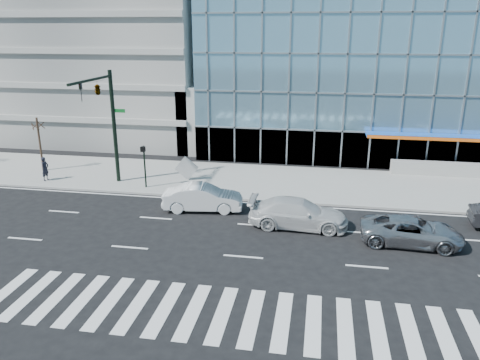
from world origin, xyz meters
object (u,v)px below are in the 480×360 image
(street_tree_near, at_px, (37,125))
(silver_suv, at_px, (412,231))
(white_suv, at_px, (298,213))
(traffic_signal, at_px, (103,102))
(ped_signal_post, at_px, (144,160))
(white_sedan, at_px, (203,198))
(tilted_panel, at_px, (187,168))
(pedestrian, at_px, (45,169))

(street_tree_near, bearing_deg, silver_suv, -17.81)
(white_suv, bearing_deg, traffic_signal, 72.94)
(ped_signal_post, xyz_separation_m, white_sedan, (4.96, -3.14, -1.33))
(traffic_signal, relative_size, silver_suv, 1.53)
(street_tree_near, xyz_separation_m, tilted_panel, (11.91, -0.45, -2.72))
(white_sedan, bearing_deg, ped_signal_post, 50.23)
(traffic_signal, xyz_separation_m, street_tree_near, (-7.00, 2.93, -2.39))
(pedestrian, bearing_deg, traffic_signal, -89.88)
(traffic_signal, distance_m, white_suv, 15.12)
(street_tree_near, relative_size, white_sedan, 0.86)
(silver_suv, xyz_separation_m, white_sedan, (-12.00, 2.80, 0.08))
(traffic_signal, bearing_deg, white_suv, -17.90)
(white_suv, relative_size, pedestrian, 3.19)
(pedestrian, bearing_deg, tilted_panel, -72.84)
(white_sedan, bearing_deg, street_tree_near, 61.06)
(silver_suv, distance_m, pedestrian, 25.57)
(traffic_signal, relative_size, white_suv, 1.42)
(street_tree_near, distance_m, tilted_panel, 12.22)
(street_tree_near, bearing_deg, tilted_panel, -2.17)
(traffic_signal, xyz_separation_m, white_suv, (13.46, -4.35, -5.35))
(white_suv, distance_m, white_sedan, 6.20)
(pedestrian, bearing_deg, street_tree_near, 43.03)
(tilted_panel, bearing_deg, ped_signal_post, -142.93)
(white_suv, distance_m, pedestrian, 19.45)
(ped_signal_post, bearing_deg, white_sedan, -32.34)
(silver_suv, height_order, white_sedan, white_sedan)
(white_sedan, bearing_deg, white_suv, -112.17)
(white_sedan, height_order, tilted_panel, tilted_panel)
(street_tree_near, height_order, silver_suv, street_tree_near)
(silver_suv, bearing_deg, white_suv, 81.40)
(traffic_signal, bearing_deg, ped_signal_post, 8.52)
(white_sedan, distance_m, pedestrian, 13.25)
(traffic_signal, bearing_deg, pedestrian, 173.14)
(traffic_signal, xyz_separation_m, pedestrian, (-5.34, 0.64, -5.13))
(silver_suv, relative_size, tilted_panel, 4.03)
(street_tree_near, distance_m, white_suv, 21.92)
(traffic_signal, relative_size, ped_signal_post, 2.67)
(tilted_panel, bearing_deg, pedestrian, -173.90)
(traffic_signal, height_order, tilted_panel, traffic_signal)
(silver_suv, distance_m, white_sedan, 12.32)
(ped_signal_post, distance_m, silver_suv, 18.03)
(street_tree_near, bearing_deg, white_sedan, -21.51)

